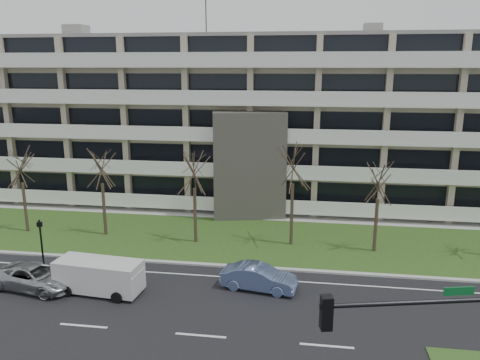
% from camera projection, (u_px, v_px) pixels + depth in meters
% --- Properties ---
extents(ground, '(160.00, 160.00, 0.00)m').
position_uv_depth(ground, '(201.00, 336.00, 22.56)').
color(ground, black).
rests_on(ground, ground).
extents(grass_verge, '(90.00, 10.00, 0.06)m').
position_uv_depth(grass_verge, '(240.00, 239.00, 35.04)').
color(grass_verge, '#244416').
rests_on(grass_verge, ground).
extents(curb, '(90.00, 0.35, 0.12)m').
position_uv_depth(curb, '(228.00, 266.00, 30.23)').
color(curb, '#B2B2AD').
rests_on(curb, ground).
extents(sidewalk, '(90.00, 2.00, 0.08)m').
position_uv_depth(sidewalk, '(249.00, 216.00, 40.32)').
color(sidewalk, '#B2B2AD').
rests_on(sidewalk, ground).
extents(lane_edge_line, '(90.00, 0.12, 0.01)m').
position_uv_depth(lane_edge_line, '(224.00, 277.00, 28.80)').
color(lane_edge_line, white).
rests_on(lane_edge_line, ground).
extents(apartment_building, '(60.50, 15.10, 18.75)m').
position_uv_depth(apartment_building, '(258.00, 119.00, 45.06)').
color(apartment_building, '#BCB092').
rests_on(apartment_building, ground).
extents(silver_pickup, '(5.42, 3.18, 1.42)m').
position_uv_depth(silver_pickup, '(35.00, 277.00, 27.20)').
color(silver_pickup, '#A4A6AB').
rests_on(silver_pickup, ground).
extents(blue_sedan, '(4.58, 2.20, 1.45)m').
position_uv_depth(blue_sedan, '(259.00, 277.00, 27.08)').
color(blue_sedan, '#7288C6').
rests_on(blue_sedan, ground).
extents(white_van, '(5.07, 2.38, 1.91)m').
position_uv_depth(white_van, '(100.00, 274.00, 26.60)').
color(white_van, silver).
rests_on(white_van, ground).
extents(traffic_signal, '(5.43, 1.54, 6.42)m').
position_uv_depth(traffic_signal, '(433.00, 357.00, 14.08)').
color(traffic_signal, black).
rests_on(traffic_signal, ground).
extents(pedestrian_signal, '(0.33, 0.28, 3.04)m').
position_uv_depth(pedestrian_signal, '(41.00, 236.00, 30.21)').
color(pedestrian_signal, black).
rests_on(pedestrian_signal, ground).
extents(tree_1, '(3.52, 3.52, 7.04)m').
position_uv_depth(tree_1, '(20.00, 163.00, 35.36)').
color(tree_1, '#382B21').
rests_on(tree_1, ground).
extents(tree_2, '(3.64, 3.64, 7.28)m').
position_uv_depth(tree_2, '(101.00, 163.00, 34.56)').
color(tree_2, '#382B21').
rests_on(tree_2, ground).
extents(tree_3, '(3.68, 3.68, 7.36)m').
position_uv_depth(tree_3, '(194.00, 166.00, 33.04)').
color(tree_3, '#382B21').
rests_on(tree_3, ground).
extents(tree_4, '(4.09, 4.09, 8.17)m').
position_uv_depth(tree_4, '(293.00, 159.00, 32.43)').
color(tree_4, '#382B21').
rests_on(tree_4, ground).
extents(tree_5, '(3.42, 3.42, 6.84)m').
position_uv_depth(tree_5, '(379.00, 178.00, 31.45)').
color(tree_5, '#382B21').
rests_on(tree_5, ground).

